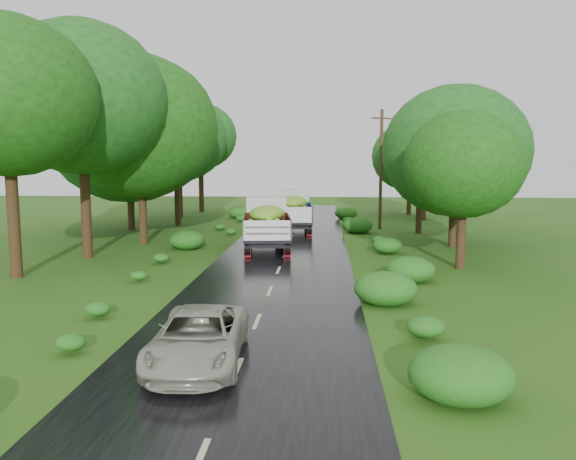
# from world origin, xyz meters

# --- Properties ---
(ground) EXTENTS (120.00, 120.00, 0.00)m
(ground) POSITION_xyz_m (0.00, 0.00, 0.00)
(ground) COLOR #224C10
(ground) RESTS_ON ground
(road) EXTENTS (6.50, 80.00, 0.02)m
(road) POSITION_xyz_m (0.00, 5.00, 0.01)
(road) COLOR black
(road) RESTS_ON ground
(road_lines) EXTENTS (0.12, 69.60, 0.00)m
(road_lines) POSITION_xyz_m (0.00, 6.00, 0.02)
(road_lines) COLOR #BFB78C
(road_lines) RESTS_ON road
(truck_near) EXTENTS (3.03, 6.78, 2.76)m
(truck_near) POSITION_xyz_m (-1.13, 14.08, 1.56)
(truck_near) COLOR black
(truck_near) RESTS_ON ground
(truck_far) EXTENTS (2.79, 6.76, 2.78)m
(truck_far) POSITION_xyz_m (-0.12, 22.08, 1.57)
(truck_far) COLOR black
(truck_far) RESTS_ON ground
(car) EXTENTS (2.29, 4.59, 1.25)m
(car) POSITION_xyz_m (-0.96, -3.60, 0.64)
(car) COLOR #A5A593
(car) RESTS_ON road
(utility_pole) EXTENTS (1.39, 0.68, 8.40)m
(utility_pole) POSITION_xyz_m (5.98, 23.68, 4.32)
(utility_pole) COLOR #382616
(utility_pole) RESTS_ON ground
(trees_left) EXTENTS (7.43, 34.21, 9.68)m
(trees_left) POSITION_xyz_m (-10.06, 20.58, 7.04)
(trees_left) COLOR black
(trees_left) RESTS_ON ground
(trees_right) EXTENTS (5.41, 29.57, 7.48)m
(trees_right) POSITION_xyz_m (9.24, 22.65, 5.19)
(trees_right) COLOR black
(trees_right) RESTS_ON ground
(shrubs) EXTENTS (11.90, 44.00, 0.70)m
(shrubs) POSITION_xyz_m (0.00, 14.00, 0.35)
(shrubs) COLOR #255D16
(shrubs) RESTS_ON ground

